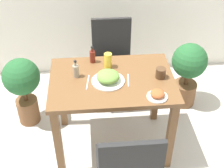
# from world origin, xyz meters

# --- Properties ---
(ground_plane) EXTENTS (16.00, 16.00, 0.00)m
(ground_plane) POSITION_xyz_m (0.00, 0.00, 0.00)
(ground_plane) COLOR beige
(dining_table) EXTENTS (1.00, 0.69, 0.74)m
(dining_table) POSITION_xyz_m (0.00, 0.00, 0.62)
(dining_table) COLOR brown
(dining_table) RESTS_ON ground_plane
(chair_far) EXTENTS (0.42, 0.42, 0.88)m
(chair_far) POSITION_xyz_m (0.06, 0.69, 0.49)
(chair_far) COLOR black
(chair_far) RESTS_ON ground_plane
(food_plate) EXTENTS (0.26, 0.26, 0.09)m
(food_plate) POSITION_xyz_m (-0.03, -0.03, 0.78)
(food_plate) COLOR white
(food_plate) RESTS_ON dining_table
(side_plate) EXTENTS (0.15, 0.15, 0.06)m
(side_plate) POSITION_xyz_m (0.31, -0.26, 0.77)
(side_plate) COLOR white
(side_plate) RESTS_ON dining_table
(drink_cup) EXTENTS (0.08, 0.08, 0.08)m
(drink_cup) POSITION_xyz_m (0.39, -0.01, 0.78)
(drink_cup) COLOR #4C331E
(drink_cup) RESTS_ON dining_table
(juice_glass) EXTENTS (0.06, 0.06, 0.13)m
(juice_glass) POSITION_xyz_m (-0.02, 0.18, 0.80)
(juice_glass) COLOR gold
(juice_glass) RESTS_ON dining_table
(sauce_bottle) EXTENTS (0.05, 0.05, 0.16)m
(sauce_bottle) POSITION_xyz_m (-0.14, 0.26, 0.80)
(sauce_bottle) COLOR maroon
(sauce_bottle) RESTS_ON dining_table
(condiment_bottle) EXTENTS (0.05, 0.05, 0.16)m
(condiment_bottle) POSITION_xyz_m (-0.28, 0.06, 0.80)
(condiment_bottle) COLOR gray
(condiment_bottle) RESTS_ON dining_table
(fork_utensil) EXTENTS (0.03, 0.18, 0.00)m
(fork_utensil) POSITION_xyz_m (-0.19, -0.03, 0.74)
(fork_utensil) COLOR silver
(fork_utensil) RESTS_ON dining_table
(spoon_utensil) EXTENTS (0.03, 0.16, 0.00)m
(spoon_utensil) POSITION_xyz_m (0.13, -0.03, 0.74)
(spoon_utensil) COLOR silver
(spoon_utensil) RESTS_ON dining_table
(potted_plant_left) EXTENTS (0.35, 0.35, 0.72)m
(potted_plant_left) POSITION_xyz_m (-0.81, 0.37, 0.45)
(potted_plant_left) COLOR brown
(potted_plant_left) RESTS_ON ground_plane
(potted_plant_right) EXTENTS (0.35, 0.35, 0.71)m
(potted_plant_right) POSITION_xyz_m (0.82, 0.51, 0.43)
(potted_plant_right) COLOR brown
(potted_plant_right) RESTS_ON ground_plane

